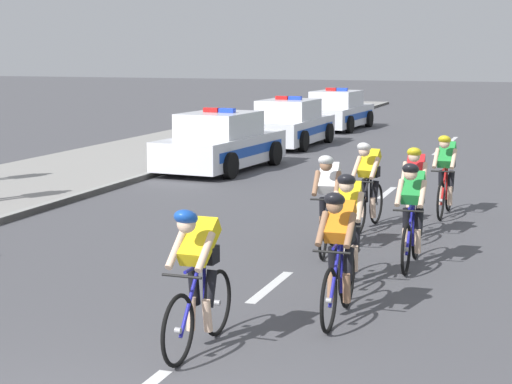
# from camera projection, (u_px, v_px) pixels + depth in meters

# --- Properties ---
(sidewalk_slab) EXTENTS (4.39, 60.00, 0.12)m
(sidewalk_slab) POSITION_uv_depth(u_px,v_px,m) (78.00, 170.00, 22.00)
(sidewalk_slab) COLOR gray
(sidewalk_slab) RESTS_ON ground
(kerb_edge) EXTENTS (0.16, 60.00, 0.13)m
(kerb_edge) POSITION_uv_depth(u_px,v_px,m) (154.00, 173.00, 21.31)
(kerb_edge) COLOR #9E9E99
(kerb_edge) RESTS_ON ground
(lane_markings_centre) EXTENTS (0.14, 29.60, 0.01)m
(lane_markings_centre) POSITION_uv_depth(u_px,v_px,m) (367.00, 208.00, 17.00)
(lane_markings_centre) COLOR white
(lane_markings_centre) RESTS_ON ground
(cyclist_lead) EXTENTS (0.42, 1.72, 1.56)m
(cyclist_lead) POSITION_uv_depth(u_px,v_px,m) (197.00, 276.00, 8.88)
(cyclist_lead) COLOR black
(cyclist_lead) RESTS_ON ground
(cyclist_second) EXTENTS (0.42, 1.72, 1.56)m
(cyclist_second) POSITION_uv_depth(u_px,v_px,m) (339.00, 253.00, 9.90)
(cyclist_second) COLOR black
(cyclist_second) RESTS_ON ground
(cyclist_third) EXTENTS (0.45, 1.72, 1.56)m
(cyclist_third) POSITION_uv_depth(u_px,v_px,m) (348.00, 227.00, 11.31)
(cyclist_third) COLOR black
(cyclist_third) RESTS_ON ground
(cyclist_fourth) EXTENTS (0.42, 1.72, 1.56)m
(cyclist_fourth) POSITION_uv_depth(u_px,v_px,m) (412.00, 213.00, 12.32)
(cyclist_fourth) COLOR black
(cyclist_fourth) RESTS_ON ground
(cyclist_fifth) EXTENTS (0.46, 1.72, 1.56)m
(cyclist_fifth) POSITION_uv_depth(u_px,v_px,m) (328.00, 202.00, 13.21)
(cyclist_fifth) COLOR black
(cyclist_fifth) RESTS_ON ground
(cyclist_sixth) EXTENTS (0.44, 1.72, 1.56)m
(cyclist_sixth) POSITION_uv_depth(u_px,v_px,m) (368.00, 184.00, 14.94)
(cyclist_sixth) COLOR black
(cyclist_sixth) RESTS_ON ground
(cyclist_seventh) EXTENTS (0.44, 1.72, 1.56)m
(cyclist_seventh) POSITION_uv_depth(u_px,v_px,m) (415.00, 191.00, 14.24)
(cyclist_seventh) COLOR black
(cyclist_seventh) RESTS_ON ground
(cyclist_eighth) EXTENTS (0.42, 1.72, 1.56)m
(cyclist_eighth) POSITION_uv_depth(u_px,v_px,m) (446.00, 174.00, 16.16)
(cyclist_eighth) COLOR black
(cyclist_eighth) RESTS_ON ground
(police_car_nearest) EXTENTS (2.28, 4.53, 1.59)m
(police_car_nearest) POSITION_uv_depth(u_px,v_px,m) (221.00, 143.00, 22.33)
(police_car_nearest) COLOR silver
(police_car_nearest) RESTS_ON ground
(police_car_second) EXTENTS (2.09, 4.44, 1.59)m
(police_car_second) POSITION_uv_depth(u_px,v_px,m) (289.00, 125.00, 27.85)
(police_car_second) COLOR silver
(police_car_second) RESTS_ON ground
(police_car_third) EXTENTS (2.18, 4.49, 1.59)m
(police_car_third) POSITION_uv_depth(u_px,v_px,m) (337.00, 112.00, 33.67)
(police_car_third) COLOR silver
(police_car_third) RESTS_ON ground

